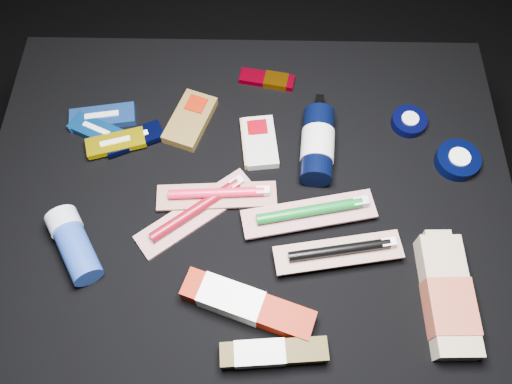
{
  "coord_description": "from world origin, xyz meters",
  "views": [
    {
      "loc": [
        0.02,
        -0.39,
        1.22
      ],
      "look_at": [
        0.01,
        0.01,
        0.42
      ],
      "focal_mm": 35.0,
      "sensor_mm": 36.0,
      "label": 1
    }
  ],
  "objects_px": {
    "bodywash_bottle": "(447,298)",
    "toothpaste_carton_red": "(242,303)",
    "deodorant_stick": "(74,244)",
    "lotion_bottle": "(318,145)"
  },
  "relations": [
    {
      "from": "bodywash_bottle",
      "to": "toothpaste_carton_red",
      "type": "bearing_deg",
      "value": -179.12
    },
    {
      "from": "bodywash_bottle",
      "to": "toothpaste_carton_red",
      "type": "distance_m",
      "value": 0.33
    },
    {
      "from": "deodorant_stick",
      "to": "toothpaste_carton_red",
      "type": "relative_size",
      "value": 0.64
    },
    {
      "from": "lotion_bottle",
      "to": "deodorant_stick",
      "type": "distance_m",
      "value": 0.47
    },
    {
      "from": "deodorant_stick",
      "to": "toothpaste_carton_red",
      "type": "height_order",
      "value": "deodorant_stick"
    },
    {
      "from": "bodywash_bottle",
      "to": "toothpaste_carton_red",
      "type": "relative_size",
      "value": 0.95
    },
    {
      "from": "lotion_bottle",
      "to": "toothpaste_carton_red",
      "type": "relative_size",
      "value": 0.88
    },
    {
      "from": "lotion_bottle",
      "to": "deodorant_stick",
      "type": "xyz_separation_m",
      "value": [
        -0.42,
        -0.2,
        -0.0
      ]
    },
    {
      "from": "lotion_bottle",
      "to": "bodywash_bottle",
      "type": "relative_size",
      "value": 0.92
    },
    {
      "from": "deodorant_stick",
      "to": "bodywash_bottle",
      "type": "bearing_deg",
      "value": -38.76
    }
  ]
}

